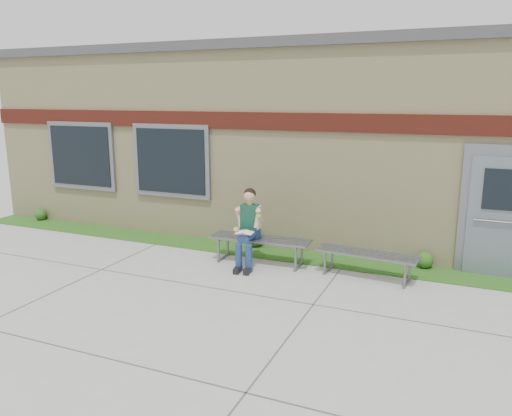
% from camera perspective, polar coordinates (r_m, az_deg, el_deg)
% --- Properties ---
extents(ground, '(80.00, 80.00, 0.00)m').
position_cam_1_polar(ground, '(7.62, -1.90, -11.20)').
color(ground, '#9E9E99').
rests_on(ground, ground).
extents(grass_strip, '(16.00, 0.80, 0.02)m').
position_cam_1_polar(grass_strip, '(9.88, 4.48, -5.50)').
color(grass_strip, '#155017').
rests_on(grass_strip, ground).
extents(school_building, '(16.20, 6.22, 4.20)m').
position_cam_1_polar(school_building, '(12.69, 9.57, 8.04)').
color(school_building, beige).
rests_on(school_building, ground).
extents(bench_left, '(1.92, 0.61, 0.49)m').
position_cam_1_polar(bench_left, '(9.38, 0.46, -4.09)').
color(bench_left, slate).
rests_on(bench_left, ground).
extents(bench_right, '(1.77, 0.64, 0.45)m').
position_cam_1_polar(bench_right, '(8.86, 12.56, -5.65)').
color(bench_right, slate).
rests_on(bench_right, ground).
extents(girl, '(0.54, 0.88, 1.44)m').
position_cam_1_polar(girl, '(9.15, -0.93, -2.10)').
color(girl, navy).
rests_on(girl, ground).
extents(shrub_west, '(0.28, 0.28, 0.28)m').
position_cam_1_polar(shrub_west, '(13.75, -23.40, -0.68)').
color(shrub_west, '#155017').
rests_on(shrub_west, grass_strip).
extents(shrub_mid, '(0.36, 0.36, 0.36)m').
position_cam_1_polar(shrub_mid, '(10.38, -0.24, -3.46)').
color(shrub_mid, '#155017').
rests_on(shrub_mid, grass_strip).
extents(shrub_east, '(0.31, 0.31, 0.31)m').
position_cam_1_polar(shrub_east, '(9.63, 18.73, -5.62)').
color(shrub_east, '#155017').
rests_on(shrub_east, grass_strip).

